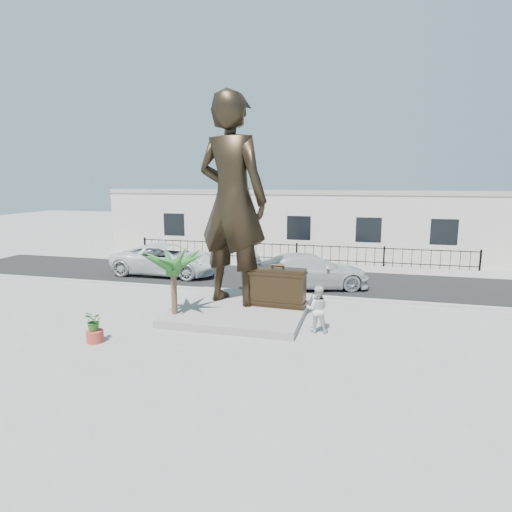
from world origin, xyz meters
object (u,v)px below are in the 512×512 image
at_px(tourist, 317,309).
at_px(car_white, 167,259).
at_px(statue, 232,200).
at_px(suitcase, 278,287).

xyz_separation_m(tourist, car_white, (-9.36, 7.31, 0.03)).
height_order(statue, tourist, statue).
height_order(suitcase, tourist, suitcase).
bearing_deg(tourist, statue, -33.27).
height_order(tourist, car_white, car_white).
relative_size(tourist, car_white, 0.27).
relative_size(suitcase, tourist, 1.32).
bearing_deg(tourist, suitcase, -50.11).
distance_m(statue, car_white, 8.57).
bearing_deg(car_white, tourist, -127.27).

